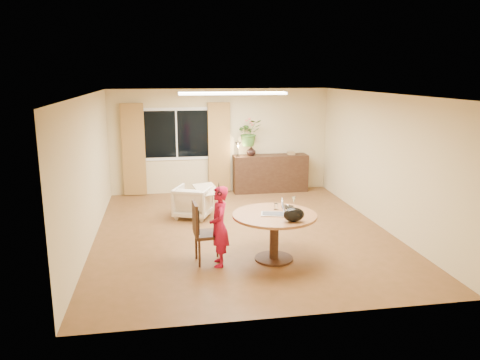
# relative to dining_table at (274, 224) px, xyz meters

# --- Properties ---
(floor) EXTENTS (6.50, 6.50, 0.00)m
(floor) POSITION_rel_dining_table_xyz_m (-0.27, 1.41, -0.61)
(floor) COLOR brown
(floor) RESTS_ON ground
(ceiling) EXTENTS (6.50, 6.50, 0.00)m
(ceiling) POSITION_rel_dining_table_xyz_m (-0.27, 1.41, 1.99)
(ceiling) COLOR white
(ceiling) RESTS_ON wall_back
(wall_back) EXTENTS (5.50, 0.00, 5.50)m
(wall_back) POSITION_rel_dining_table_xyz_m (-0.27, 4.66, 0.69)
(wall_back) COLOR #D5C08A
(wall_back) RESTS_ON floor
(wall_left) EXTENTS (0.00, 6.50, 6.50)m
(wall_left) POSITION_rel_dining_table_xyz_m (-3.02, 1.41, 0.69)
(wall_left) COLOR #D5C08A
(wall_left) RESTS_ON floor
(wall_right) EXTENTS (0.00, 6.50, 6.50)m
(wall_right) POSITION_rel_dining_table_xyz_m (2.48, 1.41, 0.69)
(wall_right) COLOR #D5C08A
(wall_right) RESTS_ON floor
(window) EXTENTS (1.70, 0.03, 1.30)m
(window) POSITION_rel_dining_table_xyz_m (-1.37, 4.65, 0.89)
(window) COLOR white
(window) RESTS_ON wall_back
(curtain_left) EXTENTS (0.55, 0.08, 2.25)m
(curtain_left) POSITION_rel_dining_table_xyz_m (-2.42, 4.57, 0.54)
(curtain_left) COLOR olive
(curtain_left) RESTS_ON wall_back
(curtain_right) EXTENTS (0.55, 0.08, 2.25)m
(curtain_right) POSITION_rel_dining_table_xyz_m (-0.32, 4.57, 0.54)
(curtain_right) COLOR olive
(curtain_right) RESTS_ON wall_back
(ceiling_panel) EXTENTS (2.20, 0.35, 0.05)m
(ceiling_panel) POSITION_rel_dining_table_xyz_m (-0.27, 2.61, 1.96)
(ceiling_panel) COLOR white
(ceiling_panel) RESTS_ON ceiling
(dining_table) EXTENTS (1.35, 1.35, 0.77)m
(dining_table) POSITION_rel_dining_table_xyz_m (0.00, 0.00, 0.00)
(dining_table) COLOR brown
(dining_table) RESTS_ON floor
(dining_chair) EXTENTS (0.51, 0.47, 1.00)m
(dining_chair) POSITION_rel_dining_table_xyz_m (-1.06, 0.07, -0.11)
(dining_chair) COLOR black
(dining_chair) RESTS_ON floor
(child) EXTENTS (0.48, 0.33, 1.28)m
(child) POSITION_rel_dining_table_xyz_m (-0.90, -0.07, 0.03)
(child) COLOR red
(child) RESTS_ON floor
(laptop) EXTENTS (0.44, 0.34, 0.26)m
(laptop) POSITION_rel_dining_table_xyz_m (-0.04, -0.02, 0.29)
(laptop) COLOR #B7B7BC
(laptop) RESTS_ON dining_table
(tumbler) EXTENTS (0.08, 0.08, 0.10)m
(tumbler) POSITION_rel_dining_table_xyz_m (0.09, 0.25, 0.21)
(tumbler) COLOR white
(tumbler) RESTS_ON dining_table
(wine_glass) EXTENTS (0.10, 0.10, 0.21)m
(wine_glass) POSITION_rel_dining_table_xyz_m (0.38, 0.23, 0.27)
(wine_glass) COLOR white
(wine_glass) RESTS_ON dining_table
(pot_lid) EXTENTS (0.22, 0.22, 0.04)m
(pot_lid) POSITION_rel_dining_table_xyz_m (0.31, 0.32, 0.18)
(pot_lid) COLOR white
(pot_lid) RESTS_ON dining_table
(handbag) EXTENTS (0.33, 0.20, 0.22)m
(handbag) POSITION_rel_dining_table_xyz_m (0.19, -0.43, 0.27)
(handbag) COLOR black
(handbag) RESTS_ON dining_table
(armchair) EXTENTS (0.93, 0.94, 0.66)m
(armchair) POSITION_rel_dining_table_xyz_m (-1.13, 2.54, -0.28)
(armchair) COLOR beige
(armchair) RESTS_ON floor
(throw) EXTENTS (0.60, 0.66, 0.03)m
(throw) POSITION_rel_dining_table_xyz_m (-0.85, 2.48, 0.07)
(throw) COLOR beige
(throw) RESTS_ON armchair
(sideboard) EXTENTS (1.89, 0.46, 0.94)m
(sideboard) POSITION_rel_dining_table_xyz_m (0.97, 4.42, -0.13)
(sideboard) COLOR black
(sideboard) RESTS_ON floor
(vase) EXTENTS (0.27, 0.27, 0.25)m
(vase) POSITION_rel_dining_table_xyz_m (0.47, 4.42, 0.46)
(vase) COLOR black
(vase) RESTS_ON sideboard
(bouquet) EXTENTS (0.69, 0.64, 0.66)m
(bouquet) POSITION_rel_dining_table_xyz_m (0.41, 4.42, 0.92)
(bouquet) COLOR #296F2A
(bouquet) RESTS_ON vase
(book_stack) EXTENTS (0.22, 0.19, 0.08)m
(book_stack) POSITION_rel_dining_table_xyz_m (1.51, 4.42, 0.38)
(book_stack) COLOR olive
(book_stack) RESTS_ON sideboard
(desk_lamp) EXTENTS (0.17, 0.17, 0.37)m
(desk_lamp) POSITION_rel_dining_table_xyz_m (0.13, 4.37, 0.52)
(desk_lamp) COLOR black
(desk_lamp) RESTS_ON sideboard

